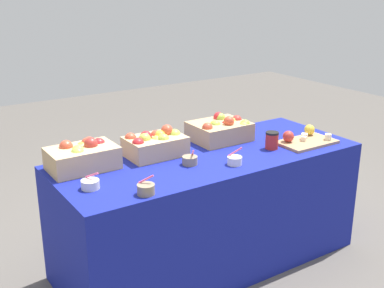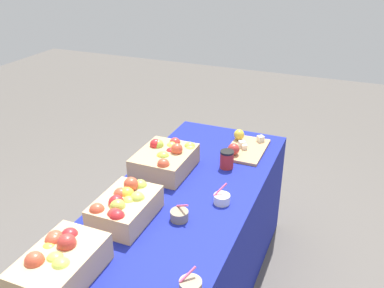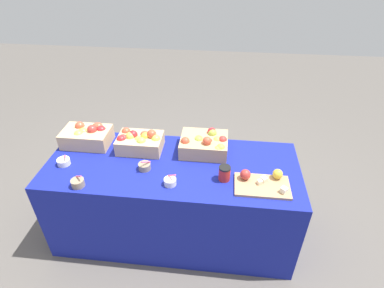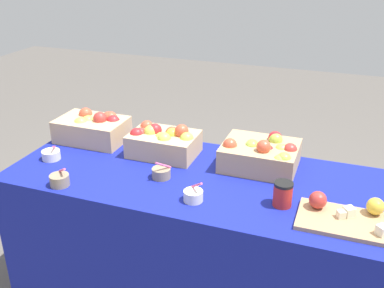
# 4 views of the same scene
# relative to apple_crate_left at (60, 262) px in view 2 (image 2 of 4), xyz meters

# --- Properties ---
(table) EXTENTS (1.90, 0.76, 0.74)m
(table) POSITION_rel_apple_crate_left_xyz_m (0.72, -0.20, -0.45)
(table) COLOR navy
(table) RESTS_ON ground_plane
(apple_crate_left) EXTENTS (0.38, 0.25, 0.17)m
(apple_crate_left) POSITION_rel_apple_crate_left_xyz_m (0.00, 0.00, 0.00)
(apple_crate_left) COLOR tan
(apple_crate_left) RESTS_ON table
(apple_crate_middle) EXTENTS (0.35, 0.24, 0.17)m
(apple_crate_middle) POSITION_rel_apple_crate_left_xyz_m (0.44, -0.04, -0.00)
(apple_crate_middle) COLOR tan
(apple_crate_middle) RESTS_ON table
(apple_crate_right) EXTENTS (0.36, 0.30, 0.17)m
(apple_crate_right) POSITION_rel_apple_crate_left_xyz_m (0.96, -0.01, -0.00)
(apple_crate_right) COLOR tan
(apple_crate_right) RESTS_ON table
(cutting_board_front) EXTENTS (0.37, 0.23, 0.09)m
(cutting_board_front) POSITION_rel_apple_crate_left_xyz_m (1.38, -0.36, -0.05)
(cutting_board_front) COLOR tan
(cutting_board_front) RESTS_ON table
(sample_bowl_near) EXTENTS (0.09, 0.10, 0.10)m
(sample_bowl_near) POSITION_rel_apple_crate_left_xyz_m (0.53, -0.28, -0.05)
(sample_bowl_near) COLOR gray
(sample_bowl_near) RESTS_ON table
(sample_bowl_mid) EXTENTS (0.09, 0.09, 0.10)m
(sample_bowl_mid) POSITION_rel_apple_crate_left_xyz_m (0.13, -0.51, -0.05)
(sample_bowl_mid) COLOR gray
(sample_bowl_mid) RESTS_ON table
(sample_bowl_extra) EXTENTS (0.09, 0.09, 0.10)m
(sample_bowl_extra) POSITION_rel_apple_crate_left_xyz_m (0.75, -0.42, -0.05)
(sample_bowl_extra) COLOR silver
(sample_bowl_extra) RESTS_ON table
(coffee_cup) EXTENTS (0.08, 0.08, 0.11)m
(coffee_cup) POSITION_rel_apple_crate_left_xyz_m (1.12, -0.33, -0.02)
(coffee_cup) COLOR red
(coffee_cup) RESTS_ON table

